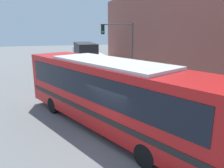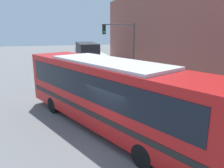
{
  "view_description": "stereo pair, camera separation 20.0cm",
  "coord_description": "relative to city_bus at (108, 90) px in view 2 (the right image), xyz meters",
  "views": [
    {
      "loc": [
        -2.64,
        -8.18,
        4.84
      ],
      "look_at": [
        0.96,
        4.61,
        1.48
      ],
      "focal_mm": 35.0,
      "sensor_mm": 36.0,
      "label": 1
    },
    {
      "loc": [
        -2.45,
        -8.24,
        4.84
      ],
      "look_at": [
        0.96,
        4.61,
        1.48
      ],
      "focal_mm": 35.0,
      "sensor_mm": 36.0,
      "label": 2
    }
  ],
  "objects": [
    {
      "name": "ground_plane",
      "position": [
        0.04,
        -1.61,
        -1.95
      ],
      "size": [
        120.0,
        120.0,
        0.0
      ],
      "primitive_type": "plane",
      "color": "slate"
    },
    {
      "name": "sidewalk",
      "position": [
        5.85,
        18.39,
        -1.88
      ],
      "size": [
        2.62,
        70.0,
        0.16
      ],
      "color": "#B7B2A8",
      "rests_on": "ground_plane"
    },
    {
      "name": "building_facade",
      "position": [
        10.16,
        13.42,
        2.62
      ],
      "size": [
        6.0,
        28.06,
        9.15
      ],
      "color": "brown",
      "rests_on": "ground_plane"
    },
    {
      "name": "city_bus",
      "position": [
        0.0,
        0.0,
        0.0
      ],
      "size": [
        7.53,
        12.0,
        3.41
      ],
      "rotation": [
        0.0,
        0.0,
        0.45
      ],
      "color": "red",
      "rests_on": "ground_plane"
    },
    {
      "name": "delivery_truck",
      "position": [
        1.7,
        19.03,
        -0.27
      ],
      "size": [
        2.26,
        8.23,
        3.11
      ],
      "color": "black",
      "rests_on": "ground_plane"
    },
    {
      "name": "fire_hydrant",
      "position": [
        5.14,
        1.77,
        -1.45
      ],
      "size": [
        0.22,
        0.29,
        0.69
      ],
      "color": "gold",
      "rests_on": "sidewalk"
    },
    {
      "name": "traffic_light_pole",
      "position": [
        4.16,
        10.81,
        1.81
      ],
      "size": [
        3.28,
        0.35,
        5.24
      ],
      "color": "#47474C",
      "rests_on": "sidewalk"
    },
    {
      "name": "parking_meter",
      "position": [
        5.14,
        6.3,
        -0.99
      ],
      "size": [
        0.14,
        0.14,
        1.18
      ],
      "color": "#47474C",
      "rests_on": "sidewalk"
    },
    {
      "name": "pedestrian_near_corner",
      "position": [
        5.53,
        7.65,
        -0.97
      ],
      "size": [
        0.34,
        0.34,
        1.64
      ],
      "color": "#23283D",
      "rests_on": "sidewalk"
    }
  ]
}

